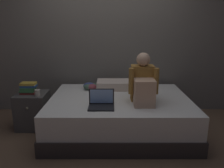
# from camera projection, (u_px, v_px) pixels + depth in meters

# --- Properties ---
(ground_plane) EXTENTS (8.00, 8.00, 0.00)m
(ground_plane) POSITION_uv_depth(u_px,v_px,m) (106.00, 140.00, 3.04)
(ground_plane) COLOR brown
(wall_back) EXTENTS (5.60, 0.10, 2.70)m
(wall_back) POSITION_uv_depth(u_px,v_px,m) (108.00, 35.00, 3.86)
(wall_back) COLOR slate
(wall_back) RESTS_ON ground_plane
(bed) EXTENTS (2.00, 1.50, 0.51)m
(bed) POSITION_uv_depth(u_px,v_px,m) (120.00, 114.00, 3.27)
(bed) COLOR #332D2B
(bed) RESTS_ON ground_plane
(nightstand) EXTENTS (0.44, 0.46, 0.53)m
(nightstand) POSITION_uv_depth(u_px,v_px,m) (34.00, 110.00, 3.38)
(nightstand) COLOR #474442
(nightstand) RESTS_ON ground_plane
(person_sitting) EXTENTS (0.39, 0.44, 0.66)m
(person_sitting) POSITION_uv_depth(u_px,v_px,m) (144.00, 84.00, 2.94)
(person_sitting) COLOR olive
(person_sitting) RESTS_ON bed
(laptop) EXTENTS (0.32, 0.23, 0.22)m
(laptop) POSITION_uv_depth(u_px,v_px,m) (102.00, 103.00, 2.81)
(laptop) COLOR black
(laptop) RESTS_ON bed
(pillow) EXTENTS (0.56, 0.36, 0.13)m
(pillow) POSITION_uv_depth(u_px,v_px,m) (115.00, 85.00, 3.62)
(pillow) COLOR beige
(pillow) RESTS_ON bed
(book_stack) EXTENTS (0.23, 0.16, 0.16)m
(book_stack) POSITION_uv_depth(u_px,v_px,m) (29.00, 88.00, 3.29)
(book_stack) COLOR #9E2D28
(book_stack) RESTS_ON nightstand
(mug) EXTENTS (0.08, 0.08, 0.09)m
(mug) POSITION_uv_depth(u_px,v_px,m) (38.00, 93.00, 3.19)
(mug) COLOR #BCB2A3
(mug) RESTS_ON nightstand
(clothes_pile) EXTENTS (0.24, 0.21, 0.11)m
(clothes_pile) POSITION_uv_depth(u_px,v_px,m) (91.00, 86.00, 3.58)
(clothes_pile) COLOR #4C6B56
(clothes_pile) RESTS_ON bed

